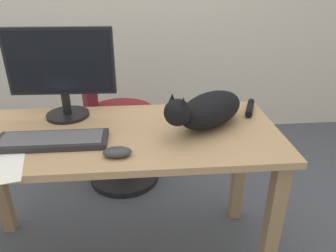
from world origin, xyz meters
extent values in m
cube|color=tan|center=(0.00, 0.00, 0.71)|extent=(1.44, 0.61, 0.03)
cube|color=#977752|center=(0.66, -0.24, 0.35)|extent=(0.06, 0.06, 0.69)
cube|color=#977752|center=(0.66, 0.24, 0.35)|extent=(0.06, 0.06, 0.69)
cylinder|color=black|center=(-0.02, 0.70, 0.02)|extent=(0.48, 0.48, 0.04)
cylinder|color=black|center=(-0.02, 0.70, 0.24)|extent=(0.06, 0.06, 0.47)
cylinder|color=maroon|center=(-0.02, 0.70, 0.50)|extent=(0.44, 0.44, 0.06)
cube|color=maroon|center=(-0.20, 0.65, 0.73)|extent=(0.15, 0.36, 0.40)
cylinder|color=black|center=(-0.23, 0.19, 0.73)|extent=(0.20, 0.20, 0.01)
cylinder|color=black|center=(-0.23, 0.19, 0.79)|extent=(0.04, 0.04, 0.10)
cube|color=black|center=(-0.23, 0.19, 0.99)|extent=(0.48, 0.04, 0.30)
cube|color=black|center=(-0.23, 0.18, 0.99)|extent=(0.45, 0.02, 0.27)
cube|color=#232328|center=(-0.24, -0.08, 0.73)|extent=(0.44, 0.15, 0.02)
cube|color=#515156|center=(-0.24, -0.08, 0.75)|extent=(0.40, 0.12, 0.00)
ellipsoid|color=black|center=(0.43, 0.04, 0.80)|extent=(0.39, 0.37, 0.15)
sphere|color=black|center=(0.26, -0.10, 0.85)|extent=(0.11, 0.11, 0.11)
cone|color=black|center=(0.28, -0.12, 0.90)|extent=(0.04, 0.04, 0.04)
cone|color=black|center=(0.24, -0.07, 0.90)|extent=(0.04, 0.04, 0.04)
cylinder|color=black|center=(0.65, 0.17, 0.74)|extent=(0.10, 0.18, 0.03)
ellipsoid|color=#333338|center=(0.03, -0.20, 0.74)|extent=(0.11, 0.06, 0.04)
camera|label=1|loc=(0.12, -1.25, 1.35)|focal=34.41mm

